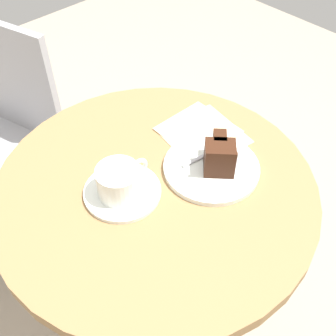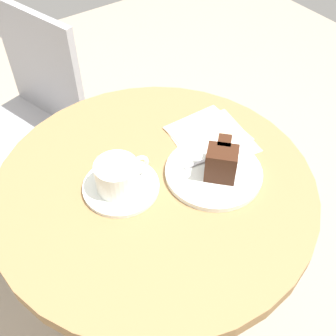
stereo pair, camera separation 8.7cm
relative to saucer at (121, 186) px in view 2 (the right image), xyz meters
The scene contains 10 objects.
ground_plane 0.76m from the saucer, 23.25° to the right, with size 4.40×4.40×0.01m, color gray.
cafe_table 0.15m from the saucer, 23.25° to the right, with size 0.69×0.69×0.75m.
saucer is the anchor object (origin of this frame).
coffee_cup 0.04m from the saucer, behind, with size 0.12×0.09×0.06m.
teaspoon 0.04m from the saucer, ahead, with size 0.06×0.09×0.00m.
cake_plate 0.20m from the saucer, 23.90° to the right, with size 0.21×0.21×0.01m.
cake_slice 0.22m from the saucer, 26.13° to the right, with size 0.09×0.09×0.07m.
fork 0.23m from the saucer, 14.09° to the right, with size 0.14×0.04×0.00m.
napkin 0.25m from the saucer, ahead, with size 0.19×0.20×0.00m.
cafe_chair 0.72m from the saucer, 89.12° to the left, with size 0.47×0.47×0.83m.
Camera 2 is at (-0.32, -0.50, 1.42)m, focal length 45.00 mm.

